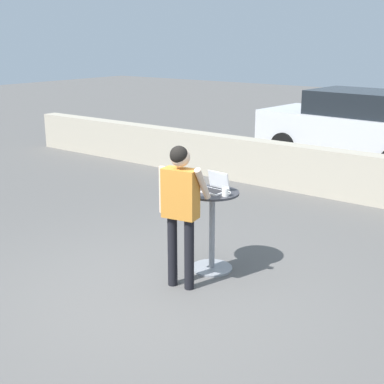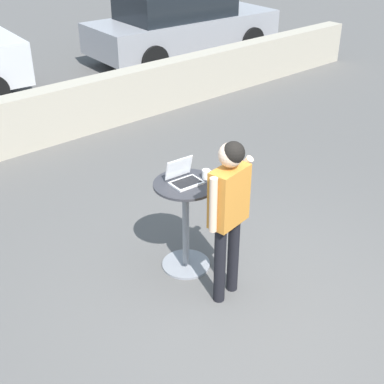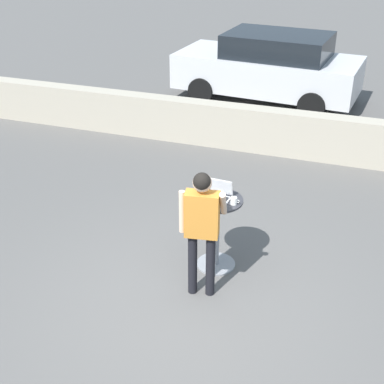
% 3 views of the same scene
% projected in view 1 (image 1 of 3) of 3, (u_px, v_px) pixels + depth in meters
% --- Properties ---
extents(ground_plane, '(50.00, 50.00, 0.00)m').
position_uv_depth(ground_plane, '(160.00, 294.00, 5.91)').
color(ground_plane, '#5B5956').
extents(pavement_kerb, '(15.47, 0.35, 0.85)m').
position_uv_depth(pavement_kerb, '(333.00, 174.00, 9.41)').
color(pavement_kerb, '#B2A893').
rests_on(pavement_kerb, ground_plane).
extents(cafe_table, '(0.63, 0.63, 0.99)m').
position_uv_depth(cafe_table, '(212.00, 225.00, 6.39)').
color(cafe_table, gray).
rests_on(cafe_table, ground_plane).
extents(laptop, '(0.32, 0.28, 0.22)m').
position_uv_depth(laptop, '(214.00, 187.00, 6.28)').
color(laptop, silver).
rests_on(laptop, cafe_table).
extents(coffee_mug, '(0.11, 0.08, 0.09)m').
position_uv_depth(coffee_mug, '(226.00, 192.00, 6.10)').
color(coffee_mug, white).
rests_on(coffee_mug, cafe_table).
extents(standing_person, '(0.53, 0.40, 1.64)m').
position_uv_depth(standing_person, '(180.00, 200.00, 5.80)').
color(standing_person, black).
rests_on(standing_person, ground_plane).
extents(parked_car_near_street, '(4.40, 2.24, 1.60)m').
position_uv_depth(parked_car_near_street, '(358.00, 126.00, 12.06)').
color(parked_car_near_street, silver).
rests_on(parked_car_near_street, ground_plane).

